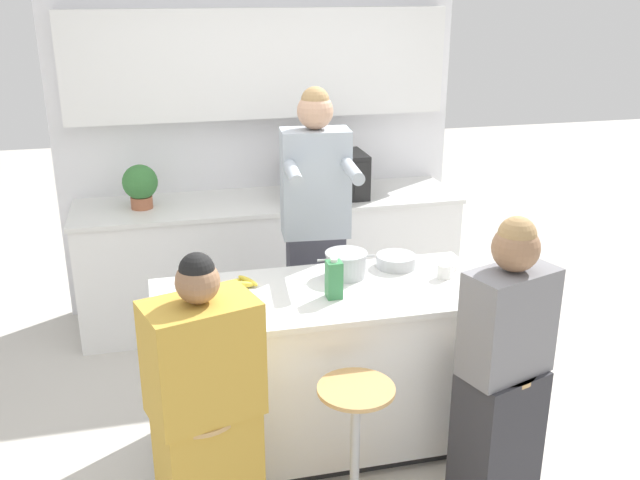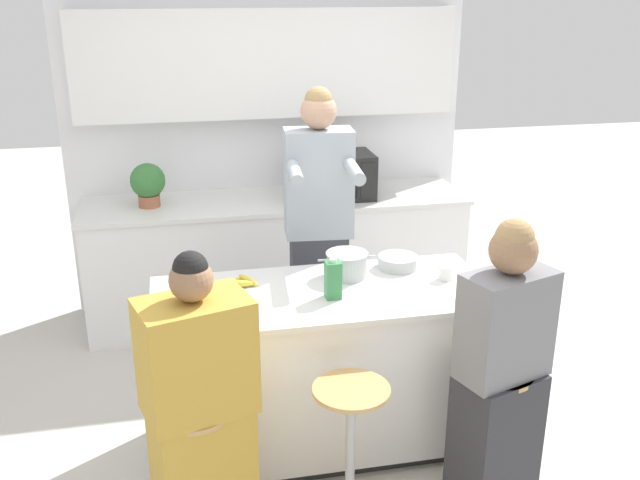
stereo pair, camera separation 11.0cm
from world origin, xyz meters
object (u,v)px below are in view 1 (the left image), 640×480
(cooking_pot, at_px, (346,264))
(person_cooking, at_px, (316,243))
(bar_stool_center, at_px, (355,452))
(microwave, at_px, (328,176))
(coffee_cup_near, at_px, (444,271))
(potted_plant, at_px, (140,184))
(kitchen_island, at_px, (323,368))
(person_wrapped_blanket, at_px, (206,419))
(bar_stool_leftmost, at_px, (203,477))
(banana_bunch, at_px, (242,282))
(juice_carton, at_px, (334,279))
(fruit_bowl, at_px, (396,261))
(person_seated_near, at_px, (503,378))
(bar_stool_rightmost, at_px, (493,430))

(cooking_pot, bearing_deg, person_cooking, 96.68)
(bar_stool_center, distance_m, microwave, 2.32)
(coffee_cup_near, xyz_separation_m, potted_plant, (-1.54, 1.60, 0.14))
(kitchen_island, bearing_deg, person_wrapped_blanket, -136.21)
(bar_stool_center, bearing_deg, kitchen_island, 90.00)
(person_cooking, bearing_deg, potted_plant, 140.06)
(potted_plant, bearing_deg, bar_stool_leftmost, -85.07)
(coffee_cup_near, xyz_separation_m, banana_bunch, (-1.05, 0.13, -0.01))
(bar_stool_center, height_order, banana_bunch, banana_bunch)
(person_cooking, height_order, juice_carton, person_cooking)
(person_cooking, bearing_deg, person_wrapped_blanket, -116.21)
(bar_stool_center, xyz_separation_m, banana_bunch, (-0.39, 0.75, 0.56))
(coffee_cup_near, relative_size, juice_carton, 0.51)
(fruit_bowl, bearing_deg, kitchen_island, -154.27)
(banana_bunch, bearing_deg, cooking_pot, 1.48)
(person_cooking, xyz_separation_m, fruit_bowl, (0.36, -0.41, 0.01))
(kitchen_island, height_order, cooking_pot, cooking_pot)
(kitchen_island, distance_m, banana_bunch, 0.63)
(bar_stool_leftmost, xyz_separation_m, fruit_bowl, (1.15, 0.84, 0.57))
(bar_stool_leftmost, distance_m, person_seated_near, 1.41)
(juice_carton, height_order, microwave, microwave)
(bar_stool_leftmost, bearing_deg, potted_plant, 94.93)
(bar_stool_rightmost, bearing_deg, cooking_pot, 124.75)
(person_seated_near, bearing_deg, juice_carton, 121.58)
(juice_carton, bearing_deg, microwave, 76.74)
(bar_stool_center, bearing_deg, person_seated_near, -2.44)
(cooking_pot, xyz_separation_m, banana_bunch, (-0.56, -0.01, -0.04))
(bar_stool_rightmost, height_order, juice_carton, juice_carton)
(bar_stool_leftmost, bearing_deg, cooking_pot, 42.51)
(fruit_bowl, height_order, banana_bunch, fruit_bowl)
(bar_stool_center, relative_size, potted_plant, 2.31)
(person_seated_near, xyz_separation_m, microwave, (-0.27, 2.20, 0.40))
(bar_stool_center, relative_size, fruit_bowl, 3.20)
(kitchen_island, relative_size, person_cooking, 0.94)
(kitchen_island, height_order, bar_stool_leftmost, kitchen_island)
(kitchen_island, distance_m, person_seated_near, 0.96)
(bar_stool_center, distance_m, person_seated_near, 0.75)
(bar_stool_leftmost, xyz_separation_m, cooking_pot, (0.85, 0.78, 0.60))
(cooking_pot, distance_m, potted_plant, 1.79)
(potted_plant, bearing_deg, bar_stool_center, -68.39)
(person_seated_near, xyz_separation_m, potted_plant, (-1.57, 2.25, 0.41))
(kitchen_island, bearing_deg, coffee_cup_near, 1.53)
(kitchen_island, relative_size, cooking_pot, 5.51)
(person_seated_near, bearing_deg, bar_stool_rightmost, 75.95)
(bar_stool_leftmost, xyz_separation_m, person_wrapped_blanket, (0.03, -0.01, 0.30))
(bar_stool_center, xyz_separation_m, bar_stool_rightmost, (0.69, 0.01, 0.00))
(bar_stool_leftmost, distance_m, cooking_pot, 1.30)
(bar_stool_leftmost, bearing_deg, coffee_cup_near, 25.20)
(person_seated_near, distance_m, banana_bunch, 1.36)
(person_wrapped_blanket, relative_size, cooking_pot, 4.50)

